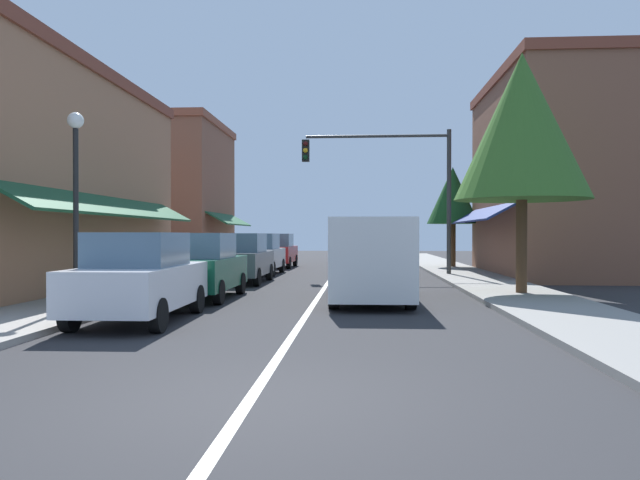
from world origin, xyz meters
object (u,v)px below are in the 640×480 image
at_px(parked_car_second_left, 201,266).
at_px(traffic_signal_mast_arm, 398,175).
at_px(van_in_lane, 370,257).
at_px(street_lamp_left_near, 76,176).
at_px(tree_right_near, 522,127).
at_px(parked_car_distant_left, 277,251).
at_px(parked_car_far_left, 259,254).
at_px(parked_car_nearest_left, 140,278).
at_px(tree_right_far, 453,196).
at_px(parked_car_third_left, 241,258).

distance_m(parked_car_second_left, traffic_signal_mast_arm, 11.38).
relative_size(van_in_lane, street_lamp_left_near, 1.16).
height_order(parked_car_second_left, tree_right_near, tree_right_near).
bearing_deg(parked_car_distant_left, parked_car_far_left, -89.65).
bearing_deg(parked_car_distant_left, traffic_signal_mast_arm, -46.16).
bearing_deg(parked_car_nearest_left, parked_car_second_left, 87.77).
height_order(parked_car_distant_left, traffic_signal_mast_arm, traffic_signal_mast_arm).
bearing_deg(van_in_lane, street_lamp_left_near, -160.34).
distance_m(parked_car_far_left, tree_right_far, 10.65).
distance_m(parked_car_nearest_left, tree_right_near, 11.03).
xyz_separation_m(parked_car_third_left, parked_car_distant_left, (-0.12, 10.14, 0.00)).
bearing_deg(street_lamp_left_near, van_in_lane, 20.15).
distance_m(parked_car_nearest_left, parked_car_far_left, 14.27).
height_order(parked_car_third_left, parked_car_far_left, same).
height_order(parked_car_nearest_left, tree_right_near, tree_right_near).
bearing_deg(parked_car_third_left, street_lamp_left_near, -104.36).
xyz_separation_m(traffic_signal_mast_arm, street_lamp_left_near, (-7.90, -12.03, -1.15)).
xyz_separation_m(parked_car_nearest_left, tree_right_far, (9.00, 19.20, 2.79)).
distance_m(parked_car_second_left, street_lamp_left_near, 4.13).
bearing_deg(van_in_lane, tree_right_near, 19.47).
height_order(tree_right_near, tree_right_far, tree_right_near).
relative_size(parked_car_far_left, traffic_signal_mast_arm, 0.67).
xyz_separation_m(van_in_lane, street_lamp_left_near, (-6.61, -2.43, 1.89)).
bearing_deg(parked_car_far_left, van_in_lane, -65.01).
bearing_deg(parked_car_second_left, parked_car_nearest_left, -91.13).
xyz_separation_m(parked_car_third_left, street_lamp_left_near, (-2.14, -8.16, 2.16)).
xyz_separation_m(parked_car_far_left, van_in_lane, (4.63, -10.38, 0.27)).
xyz_separation_m(parked_car_second_left, van_in_lane, (4.52, -0.40, 0.27)).
bearing_deg(parked_car_far_left, traffic_signal_mast_arm, -6.50).
bearing_deg(street_lamp_left_near, traffic_signal_mast_arm, 56.71).
distance_m(parked_car_far_left, traffic_signal_mast_arm, 6.82).
height_order(parked_car_nearest_left, parked_car_far_left, same).
distance_m(parked_car_nearest_left, parked_car_second_left, 4.28).
distance_m(traffic_signal_mast_arm, street_lamp_left_near, 14.44).
bearing_deg(tree_right_near, street_lamp_left_near, -159.92).
distance_m(tree_right_near, tree_right_far, 13.83).
xyz_separation_m(parked_car_third_left, traffic_signal_mast_arm, (5.77, 3.88, 3.31)).
relative_size(parked_car_third_left, tree_right_far, 0.80).
distance_m(traffic_signal_mast_arm, tree_right_near, 8.61).
height_order(parked_car_third_left, tree_right_far, tree_right_far).
height_order(traffic_signal_mast_arm, tree_right_far, traffic_signal_mast_arm).
relative_size(parked_car_nearest_left, tree_right_near, 0.61).
distance_m(parked_car_third_left, street_lamp_left_near, 8.70).
xyz_separation_m(parked_car_third_left, van_in_lane, (4.48, -5.73, 0.27)).
xyz_separation_m(parked_car_second_left, tree_right_near, (8.72, 1.13, 3.83)).
distance_m(parked_car_nearest_left, street_lamp_left_near, 3.28).
distance_m(parked_car_second_left, parked_car_distant_left, 15.48).
bearing_deg(parked_car_nearest_left, parked_car_third_left, 88.27).
bearing_deg(parked_car_second_left, tree_right_near, 7.57).
xyz_separation_m(street_lamp_left_near, tree_right_near, (10.82, 3.95, 1.67)).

